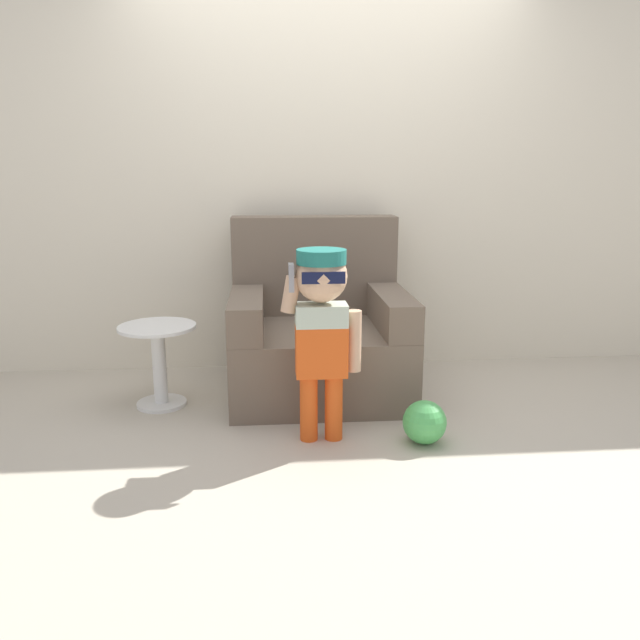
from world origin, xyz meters
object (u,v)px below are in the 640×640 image
toy_ball (425,422)px  side_table (159,357)px  armchair (318,333)px  person_child (322,316)px

toy_ball → side_table: bearing=155.5°
armchair → toy_ball: armchair is taller
armchair → toy_ball: bearing=-61.1°
armchair → side_table: bearing=-167.5°
side_table → toy_ball: size_ratio=2.18×
armchair → side_table: armchair is taller
armchair → toy_ball: (0.46, -0.83, -0.25)m
armchair → side_table: (-0.92, -0.20, -0.07)m
person_child → toy_ball: bearing=-10.1°
armchair → person_child: (-0.04, -0.74, 0.28)m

